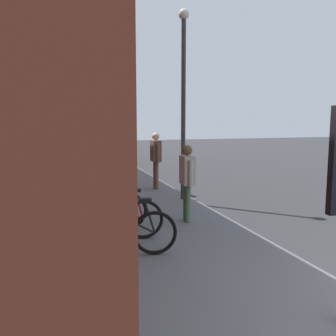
% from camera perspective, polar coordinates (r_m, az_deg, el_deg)
% --- Properties ---
extents(ground, '(60.00, 60.00, 0.00)m').
position_cam_1_polar(ground, '(10.21, 10.18, -5.48)').
color(ground, '#2D2D30').
extents(sidewalk_pavement, '(24.00, 3.50, 0.12)m').
position_cam_1_polar(sidewalk_pavement, '(11.18, -7.37, -3.97)').
color(sidewalk_pavement, slate).
rests_on(sidewalk_pavement, ground).
extents(station_facade, '(22.00, 0.65, 7.09)m').
position_cam_1_polar(station_facade, '(11.84, -18.64, 13.28)').
color(station_facade, brown).
rests_on(station_facade, ground).
extents(bicycle_by_door, '(0.52, 1.75, 0.97)m').
position_cam_1_polar(bicycle_by_door, '(5.97, -7.07, -9.81)').
color(bicycle_by_door, black).
rests_on(bicycle_by_door, sidewalk_pavement).
extents(bicycle_beside_lamp, '(0.48, 1.76, 0.97)m').
position_cam_1_polar(bicycle_beside_lamp, '(6.74, -8.20, -7.80)').
color(bicycle_beside_lamp, black).
rests_on(bicycle_beside_lamp, sidewalk_pavement).
extents(bicycle_leaning_wall, '(0.56, 1.74, 0.97)m').
position_cam_1_polar(bicycle_leaning_wall, '(7.42, -10.09, -6.41)').
color(bicycle_leaning_wall, black).
rests_on(bicycle_leaning_wall, sidewalk_pavement).
extents(bicycle_end_of_row, '(0.57, 1.74, 0.97)m').
position_cam_1_polar(bicycle_end_of_row, '(8.27, -10.45, -4.96)').
color(bicycle_end_of_row, black).
rests_on(bicycle_end_of_row, sidewalk_pavement).
extents(pedestrian_near_bus, '(0.66, 0.27, 1.76)m').
position_cam_1_polar(pedestrian_near_bus, '(11.42, -1.90, 2.08)').
color(pedestrian_near_bus, brown).
rests_on(pedestrian_near_bus, sidewalk_pavement).
extents(pedestrian_by_facade, '(0.62, 0.27, 1.63)m').
position_cam_1_polar(pedestrian_by_facade, '(7.77, 2.97, -1.10)').
color(pedestrian_by_facade, '#4C724C').
rests_on(pedestrian_by_facade, sidewalk_pavement).
extents(street_lamp, '(0.28, 0.28, 4.97)m').
position_cam_1_polar(street_lamp, '(9.91, 2.39, 12.15)').
color(street_lamp, '#333338').
rests_on(street_lamp, sidewalk_pavement).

